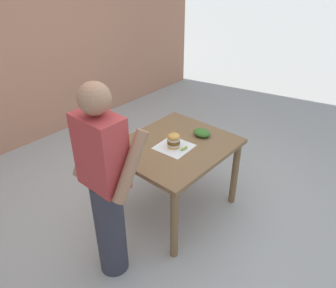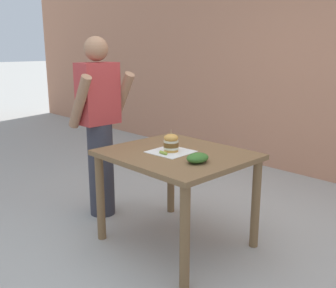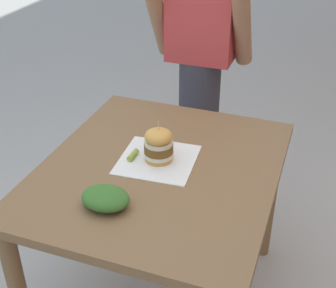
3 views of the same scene
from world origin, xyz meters
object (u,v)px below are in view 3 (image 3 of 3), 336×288
(sandwich, at_px, (159,145))
(diner_across_table, at_px, (200,62))
(patio_table, at_px, (160,190))
(pickle_spear, at_px, (133,155))
(side_salad, at_px, (106,198))

(sandwich, bearing_deg, diner_across_table, 95.38)
(patio_table, distance_m, sandwich, 0.20)
(sandwich, bearing_deg, pickle_spear, -167.38)
(side_salad, xyz_separation_m, diner_across_table, (-0.01, 1.22, 0.07))
(sandwich, bearing_deg, side_salad, -101.62)
(sandwich, distance_m, diner_across_table, 0.88)
(patio_table, xyz_separation_m, pickle_spear, (-0.13, 0.02, 0.14))
(sandwich, distance_m, pickle_spear, 0.12)
(patio_table, xyz_separation_m, diner_across_table, (-0.10, 0.92, 0.22))
(patio_table, distance_m, side_salad, 0.35)
(pickle_spear, bearing_deg, diner_across_table, 88.45)
(patio_table, height_order, side_salad, side_salad)
(patio_table, xyz_separation_m, side_salad, (-0.09, -0.30, 0.16))
(side_salad, distance_m, diner_across_table, 1.22)
(sandwich, height_order, pickle_spear, sandwich)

